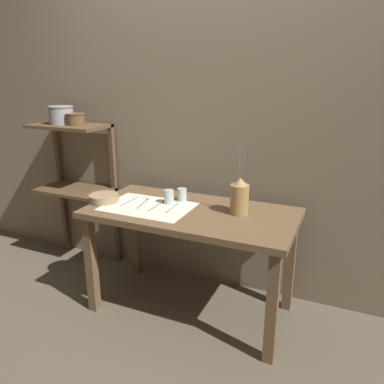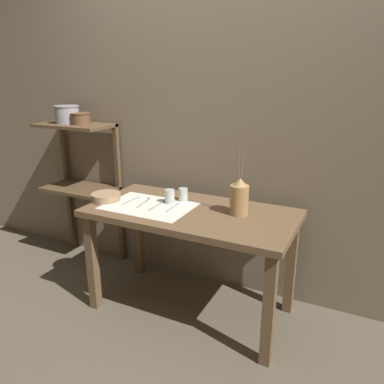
# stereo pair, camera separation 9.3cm
# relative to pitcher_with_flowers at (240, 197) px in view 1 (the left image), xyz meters

# --- Properties ---
(ground_plane) EXTENTS (12.00, 12.00, 0.00)m
(ground_plane) POSITION_rel_pitcher_with_flowers_xyz_m (-0.29, -0.07, -0.82)
(ground_plane) COLOR brown
(stone_wall_back) EXTENTS (7.00, 0.06, 2.40)m
(stone_wall_back) POSITION_rel_pitcher_with_flowers_xyz_m (-0.29, 0.37, 0.38)
(stone_wall_back) COLOR #7A6B56
(stone_wall_back) RESTS_ON ground_plane
(wooden_table) EXTENTS (1.31, 0.66, 0.71)m
(wooden_table) POSITION_rel_pitcher_with_flowers_xyz_m (-0.29, -0.07, -0.20)
(wooden_table) COLOR brown
(wooden_table) RESTS_ON ground_plane
(wooden_shelf_unit) EXTENTS (0.59, 0.32, 1.16)m
(wooden_shelf_unit) POSITION_rel_pitcher_with_flowers_xyz_m (-1.41, 0.20, -0.00)
(wooden_shelf_unit) COLOR brown
(wooden_shelf_unit) RESTS_ON ground_plane
(linen_cloth) EXTENTS (0.56, 0.39, 0.00)m
(linen_cloth) POSITION_rel_pitcher_with_flowers_xyz_m (-0.57, -0.12, -0.10)
(linen_cloth) COLOR silver
(linen_cloth) RESTS_ON wooden_table
(pitcher_with_flowers) EXTENTS (0.11, 0.11, 0.41)m
(pitcher_with_flowers) POSITION_rel_pitcher_with_flowers_xyz_m (0.00, 0.00, 0.00)
(pitcher_with_flowers) COLOR #A87F4C
(pitcher_with_flowers) RESTS_ON wooden_table
(wooden_bowl) EXTENTS (0.19, 0.19, 0.05)m
(wooden_bowl) POSITION_rel_pitcher_with_flowers_xyz_m (-0.89, -0.15, -0.08)
(wooden_bowl) COLOR #9E7F5B
(wooden_bowl) RESTS_ON wooden_table
(glass_tumbler_near) EXTENTS (0.06, 0.06, 0.09)m
(glass_tumbler_near) POSITION_rel_pitcher_with_flowers_xyz_m (-0.47, -0.01, -0.06)
(glass_tumbler_near) COLOR #B7C1BC
(glass_tumbler_near) RESTS_ON wooden_table
(glass_tumbler_far) EXTENTS (0.06, 0.06, 0.09)m
(glass_tumbler_far) POSITION_rel_pitcher_with_flowers_xyz_m (-0.41, 0.07, -0.06)
(glass_tumbler_far) COLOR #B7C1BC
(glass_tumbler_far) RESTS_ON wooden_table
(knife_center) EXTENTS (0.03, 0.18, 0.00)m
(knife_center) POSITION_rel_pitcher_with_flowers_xyz_m (-0.73, -0.09, -0.10)
(knife_center) COLOR #939399
(knife_center) RESTS_ON wooden_table
(spoon_inner) EXTENTS (0.04, 0.19, 0.02)m
(spoon_inner) POSITION_rel_pitcher_with_flowers_xyz_m (-0.63, -0.04, -0.10)
(spoon_inner) COLOR #939399
(spoon_inner) RESTS_ON wooden_table
(spoon_outer) EXTENTS (0.02, 0.20, 0.02)m
(spoon_outer) POSITION_rel_pitcher_with_flowers_xyz_m (-0.52, -0.05, -0.10)
(spoon_outer) COLOR #939399
(spoon_outer) RESTS_ON wooden_table
(fork_inner) EXTENTS (0.02, 0.18, 0.00)m
(fork_inner) POSITION_rel_pitcher_with_flowers_xyz_m (-0.41, -0.09, -0.10)
(fork_inner) COLOR #939399
(fork_inner) RESTS_ON wooden_table
(metal_pot_large) EXTENTS (0.19, 0.19, 0.13)m
(metal_pot_large) POSITION_rel_pitcher_with_flowers_xyz_m (-1.47, 0.16, 0.41)
(metal_pot_large) COLOR #939399
(metal_pot_large) RESTS_ON wooden_shelf_unit
(metal_pot_small) EXTENTS (0.14, 0.14, 0.09)m
(metal_pot_small) POSITION_rel_pitcher_with_flowers_xyz_m (-1.33, 0.16, 0.39)
(metal_pot_small) COLOR brown
(metal_pot_small) RESTS_ON wooden_shelf_unit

